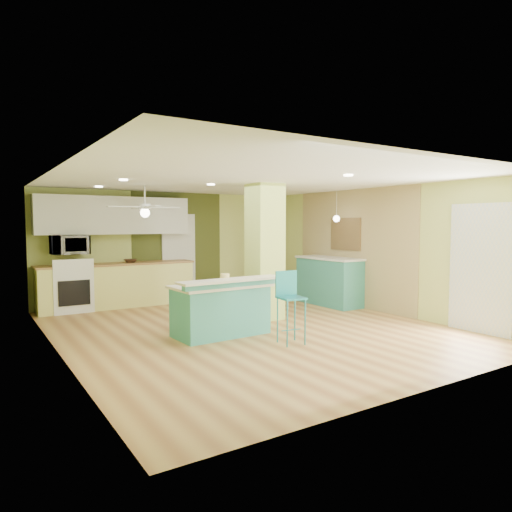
# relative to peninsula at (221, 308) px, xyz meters

# --- Properties ---
(floor) EXTENTS (6.00, 7.00, 0.01)m
(floor) POSITION_rel_peninsula_xyz_m (0.63, 0.18, -0.44)
(floor) COLOR #945F33
(floor) RESTS_ON ground
(ceiling) EXTENTS (6.00, 7.00, 0.01)m
(ceiling) POSITION_rel_peninsula_xyz_m (0.63, 0.18, 2.07)
(ceiling) COLOR white
(ceiling) RESTS_ON wall_back
(wall_back) EXTENTS (6.00, 0.01, 2.50)m
(wall_back) POSITION_rel_peninsula_xyz_m (0.63, 3.68, 0.82)
(wall_back) COLOR #BDC96C
(wall_back) RESTS_ON floor
(wall_front) EXTENTS (6.00, 0.01, 2.50)m
(wall_front) POSITION_rel_peninsula_xyz_m (0.63, -3.33, 0.82)
(wall_front) COLOR #BDC96C
(wall_front) RESTS_ON floor
(wall_left) EXTENTS (0.01, 7.00, 2.50)m
(wall_left) POSITION_rel_peninsula_xyz_m (-2.37, 0.18, 0.82)
(wall_left) COLOR #BDC96C
(wall_left) RESTS_ON floor
(wall_right) EXTENTS (0.01, 7.00, 2.50)m
(wall_right) POSITION_rel_peninsula_xyz_m (3.64, 0.18, 0.82)
(wall_right) COLOR #BDC96C
(wall_right) RESTS_ON floor
(wood_panel) EXTENTS (0.02, 3.40, 2.50)m
(wood_panel) POSITION_rel_peninsula_xyz_m (3.62, 0.78, 0.82)
(wood_panel) COLOR #937D54
(wood_panel) RESTS_ON floor
(olive_accent) EXTENTS (2.20, 0.02, 2.50)m
(olive_accent) POSITION_rel_peninsula_xyz_m (0.83, 3.66, 0.82)
(olive_accent) COLOR #41481D
(olive_accent) RESTS_ON floor
(interior_door) EXTENTS (0.82, 0.05, 2.00)m
(interior_door) POSITION_rel_peninsula_xyz_m (0.83, 3.64, 0.57)
(interior_door) COLOR silver
(interior_door) RESTS_ON floor
(french_door) EXTENTS (0.04, 1.08, 2.10)m
(french_door) POSITION_rel_peninsula_xyz_m (3.60, -2.12, 0.62)
(french_door) COLOR silver
(french_door) RESTS_ON floor
(column) EXTENTS (0.55, 0.55, 2.50)m
(column) POSITION_rel_peninsula_xyz_m (1.28, 0.68, 0.82)
(column) COLOR #BFD763
(column) RESTS_ON floor
(kitchen_run) EXTENTS (3.25, 0.63, 0.94)m
(kitchen_run) POSITION_rel_peninsula_xyz_m (-0.67, 3.38, 0.04)
(kitchen_run) COLOR #F0EE7D
(kitchen_run) RESTS_ON floor
(stove) EXTENTS (0.76, 0.66, 1.08)m
(stove) POSITION_rel_peninsula_xyz_m (-1.62, 3.37, 0.03)
(stove) COLOR white
(stove) RESTS_ON floor
(upper_cabinets) EXTENTS (3.20, 0.34, 0.80)m
(upper_cabinets) POSITION_rel_peninsula_xyz_m (-0.67, 3.50, 1.52)
(upper_cabinets) COLOR silver
(upper_cabinets) RESTS_ON wall_back
(microwave) EXTENTS (0.70, 0.48, 0.39)m
(microwave) POSITION_rel_peninsula_xyz_m (-1.62, 3.38, 0.92)
(microwave) COLOR silver
(microwave) RESTS_ON wall_back
(ceiling_fan) EXTENTS (1.41, 1.41, 0.61)m
(ceiling_fan) POSITION_rel_peninsula_xyz_m (-0.47, 2.18, 1.65)
(ceiling_fan) COLOR silver
(ceiling_fan) RESTS_ON ceiling
(pendant_lamp) EXTENTS (0.14, 0.14, 0.69)m
(pendant_lamp) POSITION_rel_peninsula_xyz_m (3.28, 0.93, 1.45)
(pendant_lamp) COLOR silver
(pendant_lamp) RESTS_ON ceiling
(wall_decor) EXTENTS (0.03, 0.90, 0.70)m
(wall_decor) POSITION_rel_peninsula_xyz_m (3.60, 0.98, 1.12)
(wall_decor) COLOR brown
(wall_decor) RESTS_ON wood_panel
(peninsula) EXTENTS (1.76, 1.00, 0.93)m
(peninsula) POSITION_rel_peninsula_xyz_m (0.00, 0.00, 0.00)
(peninsula) COLOR teal
(peninsula) RESTS_ON floor
(bar_stool) EXTENTS (0.40, 0.40, 1.07)m
(bar_stool) POSITION_rel_peninsula_xyz_m (0.63, -0.95, 0.28)
(bar_stool) COLOR teal
(bar_stool) RESTS_ON floor
(side_counter) EXTENTS (0.69, 1.62, 1.04)m
(side_counter) POSITION_rel_peninsula_xyz_m (3.33, 1.17, 0.09)
(side_counter) COLOR teal
(side_counter) RESTS_ON floor
(fruit_bowl) EXTENTS (0.34, 0.34, 0.07)m
(fruit_bowl) POSITION_rel_peninsula_xyz_m (-0.40, 3.35, 0.54)
(fruit_bowl) COLOR #3A2417
(fruit_bowl) RESTS_ON kitchen_run
(canister) EXTENTS (0.14, 0.14, 0.18)m
(canister) POSITION_rel_peninsula_xyz_m (0.03, -0.08, 0.47)
(canister) COLOR yellow
(canister) RESTS_ON peninsula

